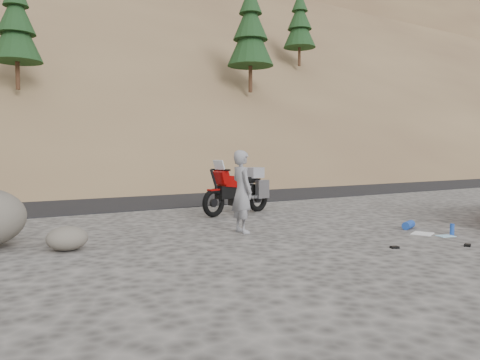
{
  "coord_description": "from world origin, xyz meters",
  "views": [
    {
      "loc": [
        -6.66,
        -6.96,
        1.61
      ],
      "look_at": [
        -0.91,
        2.08,
        1.0
      ],
      "focal_mm": 35.0,
      "sensor_mm": 36.0,
      "label": 1
    }
  ],
  "objects": [
    {
      "name": "ground",
      "position": [
        0.0,
        0.0,
        0.0
      ],
      "size": [
        140.0,
        140.0,
        0.0
      ],
      "primitive_type": "plane",
      "color": "#3F3D3A",
      "rests_on": "ground"
    },
    {
      "name": "road",
      "position": [
        0.0,
        9.0,
        0.0
      ],
      "size": [
        120.0,
        7.0,
        0.05
      ],
      "primitive_type": "cube",
      "color": "black",
      "rests_on": "ground"
    },
    {
      "name": "hillside",
      "position": [
        -0.05,
        40.88,
        11.08
      ],
      "size": [
        120.0,
        73.0,
        46.72
      ],
      "color": "brown",
      "rests_on": "ground"
    },
    {
      "name": "motorcycle",
      "position": [
        0.02,
        3.54,
        0.63
      ],
      "size": [
        2.42,
        1.07,
        1.47
      ],
      "rotation": [
        0.0,
        0.0,
        0.26
      ],
      "color": "black",
      "rests_on": "ground"
    },
    {
      "name": "man",
      "position": [
        -1.54,
        1.0,
        0.0
      ],
      "size": [
        0.45,
        0.64,
        1.68
      ],
      "primitive_type": "imported",
      "rotation": [
        0.0,
        0.0,
        1.5
      ],
      "color": "gray",
      "rests_on": "ground"
    },
    {
      "name": "small_rock",
      "position": [
        -4.96,
        1.05,
        0.2
      ],
      "size": [
        0.72,
        0.66,
        0.4
      ],
      "rotation": [
        0.0,
        0.0,
        0.08
      ],
      "color": "#5B554E",
      "rests_on": "ground"
    },
    {
      "name": "gear_white_cloth",
      "position": [
        1.41,
        -1.1,
        0.01
      ],
      "size": [
        0.53,
        0.51,
        0.01
      ],
      "primitive_type": "cube",
      "rotation": [
        0.0,
        0.0,
        0.42
      ],
      "color": "white",
      "rests_on": "ground"
    },
    {
      "name": "gear_blue_mat",
      "position": [
        1.69,
        -0.54,
        0.08
      ],
      "size": [
        0.45,
        0.31,
        0.17
      ],
      "primitive_type": "cylinder",
      "rotation": [
        0.0,
        1.57,
        0.38
      ],
      "color": "#1B44A7",
      "rests_on": "ground"
    },
    {
      "name": "gear_bottle",
      "position": [
        1.75,
        -1.51,
        0.11
      ],
      "size": [
        0.1,
        0.1,
        0.23
      ],
      "primitive_type": "cylinder",
      "rotation": [
        0.0,
        0.0,
        0.31
      ],
      "color": "#1B44A7",
      "rests_on": "ground"
    },
    {
      "name": "gear_glove_a",
      "position": [
        -0.23,
        -1.75,
        0.02
      ],
      "size": [
        0.16,
        0.14,
        0.04
      ],
      "primitive_type": "cube",
      "rotation": [
        0.0,
        0.0,
        -0.35
      ],
      "color": "black",
      "rests_on": "ground"
    },
    {
      "name": "gear_glove_b",
      "position": [
        0.97,
        -2.32,
        0.02
      ],
      "size": [
        0.16,
        0.14,
        0.04
      ],
      "primitive_type": "cube",
      "rotation": [
        0.0,
        0.0,
        0.43
      ],
      "color": "black",
      "rests_on": "ground"
    },
    {
      "name": "gear_blue_cloth",
      "position": [
        1.55,
        -1.51,
        0.01
      ],
      "size": [
        0.37,
        0.31,
        0.01
      ],
      "primitive_type": "cube",
      "rotation": [
        0.0,
        0.0,
        -0.26
      ],
      "color": "#97CDE9",
      "rests_on": "ground"
    }
  ]
}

